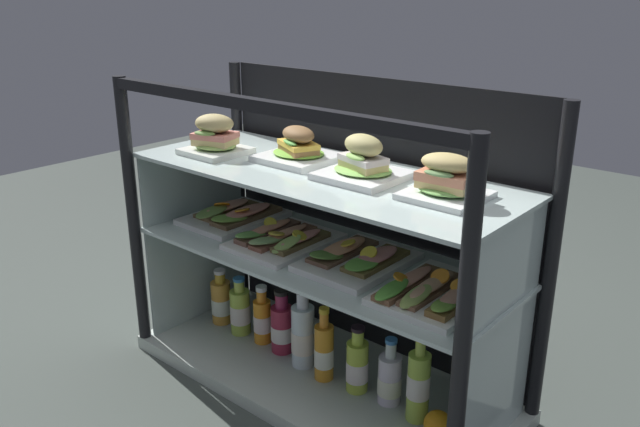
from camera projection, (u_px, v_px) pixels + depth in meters
name	position (u px, v px, depth m)	size (l,w,h in m)	color
ground_plane	(320.00, 385.00, 2.00)	(6.00, 6.00, 0.02)	#404742
case_base_deck	(320.00, 376.00, 1.99)	(1.19, 0.49, 0.04)	#B5C1B6
case_frame	(345.00, 221.00, 1.91)	(1.19, 0.49, 0.90)	black
riser_lower_tier	(320.00, 315.00, 1.92)	(1.11, 0.41, 0.37)	silver
shelf_lower_glass	(320.00, 255.00, 1.85)	(1.13, 0.43, 0.01)	silver
riser_upper_tier	(320.00, 215.00, 1.81)	(1.11, 0.41, 0.23)	silver
shelf_upper_glass	(320.00, 174.00, 1.77)	(1.13, 0.43, 0.01)	silver
plated_roll_sandwich_far_right	(215.00, 138.00, 1.94)	(0.17, 0.17, 0.12)	white
plated_roll_sandwich_far_left	(298.00, 149.00, 1.87)	(0.20, 0.20, 0.10)	white
plated_roll_sandwich_near_right_corner	(363.00, 163.00, 1.70)	(0.21, 0.21, 0.12)	white
plated_roll_sandwich_left_of_center	(446.00, 181.00, 1.54)	(0.18, 0.18, 0.11)	white
open_sandwich_tray_mid_right	(234.00, 215.00, 2.10)	(0.23, 0.31, 0.06)	white
open_sandwich_tray_right_of_center	(282.00, 239.00, 1.91)	(0.23, 0.31, 0.06)	white
open_sandwich_tray_center	(357.00, 259.00, 1.77)	(0.23, 0.31, 0.06)	white
open_sandwich_tray_near_left_corner	(433.00, 292.00, 1.58)	(0.23, 0.32, 0.07)	white
juice_bottle_front_middle	(221.00, 301.00, 2.24)	(0.07, 0.07, 0.20)	gold
juice_bottle_back_left	(240.00, 311.00, 2.17)	(0.07, 0.07, 0.20)	#AECE48
juice_bottle_front_left_end	(262.00, 319.00, 2.11)	(0.06, 0.06, 0.20)	orange
juice_bottle_tucked_behind	(282.00, 327.00, 2.06)	(0.07, 0.07, 0.21)	#9F263E
juice_bottle_front_fourth	(303.00, 335.00, 1.98)	(0.07, 0.07, 0.26)	white
juice_bottle_front_right_end	(324.00, 352.00, 1.91)	(0.06, 0.06, 0.23)	orange
juice_bottle_near_post	(357.00, 365.00, 1.86)	(0.06, 0.06, 0.20)	#B9D342
juice_bottle_front_second	(390.00, 379.00, 1.81)	(0.07, 0.07, 0.20)	white
juice_bottle_back_right	(418.00, 385.00, 1.73)	(0.06, 0.06, 0.25)	#B3D64B
orange_fruit_beside_bottles	(438.00, 425.00, 1.68)	(0.07, 0.07, 0.07)	orange
orange_fruit_near_left_post	(461.00, 409.00, 1.74)	(0.07, 0.07, 0.07)	orange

